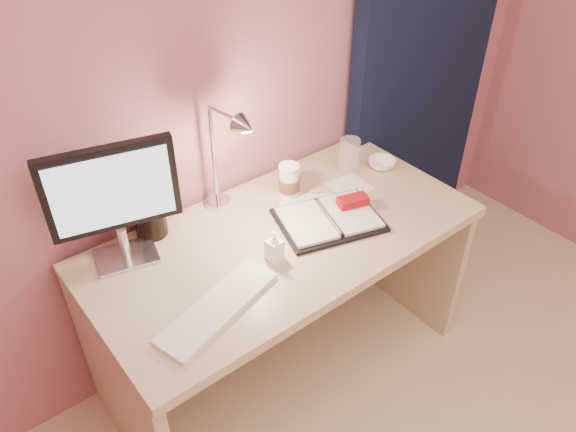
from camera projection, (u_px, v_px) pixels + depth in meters
room at (413, 37)px, 2.40m from camera, size 3.50×3.50×3.50m
desk at (272, 270)px, 2.17m from camera, size 1.40×0.70×0.73m
monitor at (113, 195)px, 1.73m from camera, size 0.40×0.19×0.43m
keyboard at (218, 308)px, 1.69m from camera, size 0.45×0.24×0.02m
planner at (331, 218)px, 2.04m from camera, size 0.42×0.36×0.06m
paper_a at (300, 205)px, 2.12m from camera, size 0.22×0.22×0.00m
paper_b at (350, 186)px, 2.22m from camera, size 0.15×0.15×0.00m
paper_c at (321, 205)px, 2.12m from camera, size 0.20×0.20×0.00m
coffee_cup at (289, 181)px, 2.14m from camera, size 0.08×0.08×0.13m
clear_cup at (349, 156)px, 2.26m from camera, size 0.08×0.08×0.15m
bowl at (382, 164)px, 2.32m from camera, size 0.12×0.12×0.04m
lotion_bottle at (274, 245)px, 1.85m from camera, size 0.05×0.06×0.11m
dark_jar at (149, 215)px, 1.94m from camera, size 0.11×0.11×0.16m
desk_lamp at (225, 156)px, 1.89m from camera, size 0.12×0.27×0.43m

